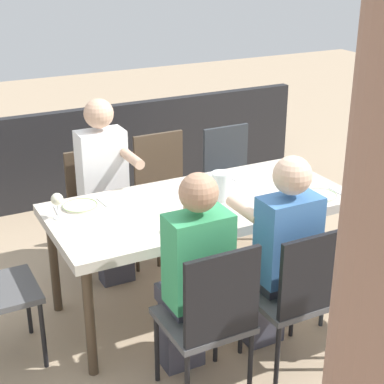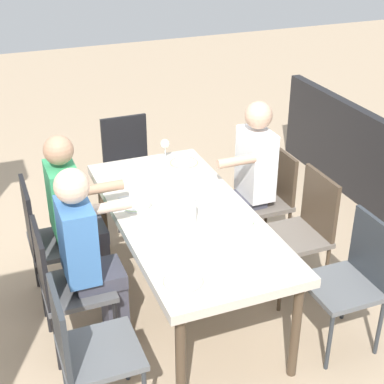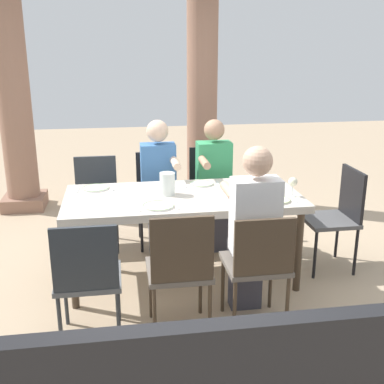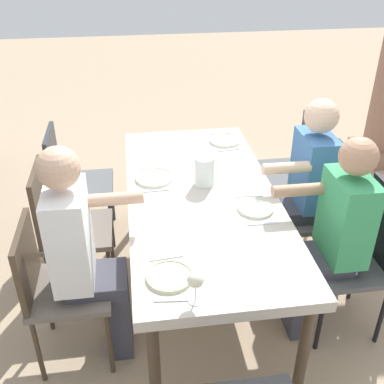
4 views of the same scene
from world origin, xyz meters
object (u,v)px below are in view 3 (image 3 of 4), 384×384
at_px(plate_3, 277,200).
at_px(wine_glass_3, 293,182).
at_px(plate_0, 95,188).
at_px(chair_mid_north, 158,192).
at_px(diner_man_white, 215,180).
at_px(dining_table, 183,202).
at_px(chair_east_north, 211,188).
at_px(chair_west_south, 88,274).
at_px(plate_1, 158,206).
at_px(chair_mid_south, 180,266).
at_px(diner_woman_green, 252,228).
at_px(stone_column_centre, 202,94).
at_px(plate_2, 202,184).
at_px(water_pitcher, 167,185).
at_px(chair_head_east, 338,212).
at_px(stone_column_near, 13,95).
at_px(chair_west_north, 96,196).
at_px(diner_guest_third, 159,181).
at_px(chair_east_south, 258,262).

distance_m(plate_3, wine_glass_3, 0.23).
relative_size(plate_0, wine_glass_3, 1.41).
relative_size(chair_mid_north, diner_man_white, 0.72).
height_order(dining_table, plate_3, plate_3).
bearing_deg(chair_east_north, chair_west_south, -123.86).
bearing_deg(chair_east_north, diner_man_white, -90.84).
bearing_deg(chair_west_south, plate_1, 48.41).
xyz_separation_m(chair_mid_south, diner_woman_green, (0.55, 0.18, 0.17)).
bearing_deg(chair_mid_south, chair_east_north, 72.45).
xyz_separation_m(chair_mid_south, stone_column_centre, (0.69, 3.06, 0.83)).
xyz_separation_m(chair_mid_south, plate_2, (0.35, 1.16, 0.24)).
bearing_deg(wine_glass_3, water_pitcher, 168.56).
xyz_separation_m(chair_head_east, stone_column_near, (-3.13, 2.19, 0.87)).
relative_size(stone_column_near, plate_0, 12.46).
xyz_separation_m(diner_man_white, plate_2, (-0.20, -0.39, 0.09)).
bearing_deg(plate_2, chair_west_north, 148.61).
xyz_separation_m(chair_head_east, diner_woman_green, (-1.00, -0.69, 0.18)).
height_order(chair_east_north, diner_woman_green, diner_woman_green).
relative_size(chair_mid_north, water_pitcher, 4.91).
relative_size(chair_head_east, plate_1, 3.79).
xyz_separation_m(chair_west_south, stone_column_centre, (1.31, 3.06, 0.85)).
xyz_separation_m(dining_table, wine_glass_3, (0.90, -0.17, 0.18)).
height_order(plate_1, water_pitcher, water_pitcher).
relative_size(dining_table, plate_3, 8.83).
relative_size(chair_east_north, diner_guest_third, 0.74).
xyz_separation_m(chair_west_north, stone_column_near, (-0.96, 1.31, 0.89)).
distance_m(plate_0, plate_2, 0.95).
bearing_deg(chair_head_east, plate_1, -170.44).
xyz_separation_m(dining_table, water_pitcher, (-0.13, 0.03, 0.15)).
bearing_deg(chair_west_north, chair_head_east, -21.89).
relative_size(dining_table, stone_column_centre, 0.71).
relative_size(chair_head_east, plate_0, 4.06).
xyz_separation_m(chair_mid_north, chair_east_north, (0.55, 0.00, 0.02)).
bearing_deg(diner_guest_third, chair_mid_north, 90.94).
bearing_deg(diner_man_white, dining_table, -121.25).
height_order(chair_west_north, plate_1, chair_west_north).
distance_m(stone_column_near, plate_1, 2.95).
relative_size(chair_west_north, chair_west_south, 0.99).
bearing_deg(chair_west_north, stone_column_centre, 45.12).
bearing_deg(chair_east_south, dining_table, 115.37).
bearing_deg(stone_column_near, diner_woman_green, -53.53).
distance_m(chair_west_south, stone_column_near, 3.33).
height_order(stone_column_near, plate_2, stone_column_near).
relative_size(chair_west_north, chair_mid_north, 0.97).
distance_m(chair_west_south, chair_head_east, 2.35).
distance_m(plate_0, water_pitcher, 0.66).
bearing_deg(chair_west_south, chair_mid_south, -0.13).
relative_size(diner_man_white, stone_column_centre, 0.46).
relative_size(diner_woman_green, plate_3, 5.95).
bearing_deg(water_pitcher, stone_column_near, 126.45).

